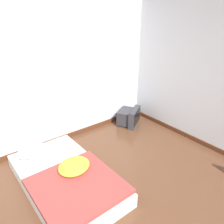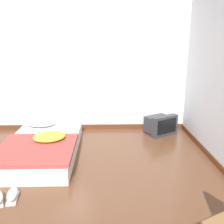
% 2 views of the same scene
% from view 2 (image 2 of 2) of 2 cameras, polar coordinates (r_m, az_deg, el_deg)
% --- Properties ---
extents(ground_plane, '(20.00, 20.00, 0.00)m').
position_cam_2_polar(ground_plane, '(2.98, -22.28, -19.54)').
color(ground_plane, brown).
extents(wall_back, '(7.51, 0.08, 2.60)m').
position_cam_2_polar(wall_back, '(4.91, -13.47, 10.72)').
color(wall_back, silver).
rests_on(wall_back, ground_plane).
extents(mattress_bed, '(1.09, 1.89, 0.35)m').
position_cam_2_polar(mattress_bed, '(4.02, -15.76, -7.42)').
color(mattress_bed, silver).
rests_on(mattress_bed, ground_plane).
extents(crt_tv, '(0.63, 0.60, 0.38)m').
position_cam_2_polar(crt_tv, '(4.79, 10.94, -2.87)').
color(crt_tv, '#333338').
rests_on(crt_tv, ground_plane).
extents(sneaker_pair, '(0.32, 0.32, 0.10)m').
position_cam_2_polar(sneaker_pair, '(3.09, -23.26, -17.30)').
color(sneaker_pair, silver).
rests_on(sneaker_pair, ground_plane).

